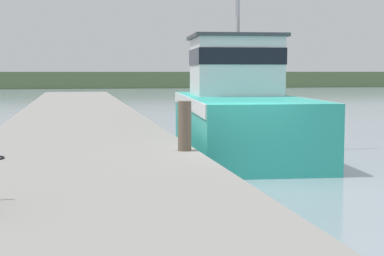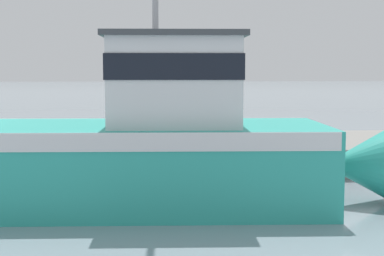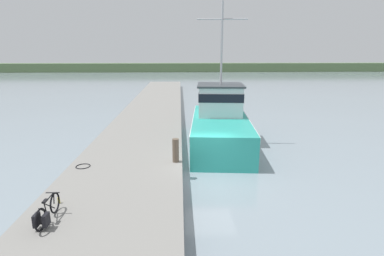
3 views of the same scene
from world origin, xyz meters
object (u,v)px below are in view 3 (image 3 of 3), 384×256
at_px(mooring_post, 176,150).
at_px(water_bottle_by_bike, 59,200).
at_px(bicycle_touring, 46,213).
at_px(fishing_boat_main, 220,122).

bearing_deg(mooring_post, water_bottle_by_bike, -135.96).
bearing_deg(water_bottle_by_bike, mooring_post, 44.04).
height_order(bicycle_touring, water_bottle_by_bike, bicycle_touring).
bearing_deg(fishing_boat_main, water_bottle_by_bike, -121.10).
distance_m(bicycle_touring, mooring_post, 6.53).
xyz_separation_m(fishing_boat_main, mooring_post, (-2.88, -5.64, -0.03)).
xyz_separation_m(bicycle_touring, mooring_post, (3.93, 5.22, 0.23)).
xyz_separation_m(fishing_boat_main, bicycle_touring, (-6.81, -10.85, -0.26)).
bearing_deg(fishing_boat_main, bicycle_touring, -117.24).
bearing_deg(mooring_post, bicycle_touring, -126.99).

